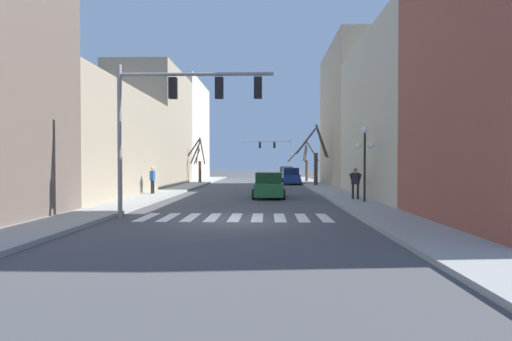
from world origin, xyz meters
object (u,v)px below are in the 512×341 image
object	(u,v)px
traffic_signal_near	(177,105)
street_tree_left_far	(306,161)
car_at_intersection	(291,177)
pedestrian_crossing_street	(355,181)
car_parked_left_far	(268,186)
street_tree_left_mid	(316,157)
traffic_signal_far	(277,149)
street_tree_left_near	(198,161)
street_lamp_right_corner	(365,148)
car_parked_right_far	(286,174)
pedestrian_near_right_corner	(153,178)

from	to	relation	value
traffic_signal_near	street_tree_left_far	size ratio (longest dim) A/B	1.28
car_at_intersection	pedestrian_crossing_street	size ratio (longest dim) A/B	2.36
car_parked_left_far	street_tree_left_mid	xyz separation A→B (m)	(4.50, 11.61, 1.99)
pedestrian_crossing_street	traffic_signal_far	bearing A→B (deg)	133.83
pedestrian_crossing_street	street_tree_left_near	bearing A→B (deg)	159.41
street_tree_left_far	traffic_signal_near	bearing A→B (deg)	-104.96
car_parked_left_far	traffic_signal_near	bearing A→B (deg)	159.23
street_lamp_right_corner	street_tree_left_near	xyz separation A→B (m)	(-12.58, 21.28, -0.55)
pedestrian_crossing_street	street_tree_left_far	distance (m)	23.50
car_parked_right_far	pedestrian_crossing_street	size ratio (longest dim) A/B	2.62
traffic_signal_near	street_tree_left_mid	xyz separation A→B (m)	(8.20, 21.36, -1.79)
street_lamp_right_corner	street_tree_left_near	distance (m)	24.73
car_parked_right_far	pedestrian_crossing_street	world-z (taller)	pedestrian_crossing_street
car_parked_right_far	street_tree_left_mid	bearing A→B (deg)	-171.10
pedestrian_crossing_street	car_parked_right_far	bearing A→B (deg)	132.58
car_at_intersection	pedestrian_near_right_corner	size ratio (longest dim) A/B	2.33
car_parked_left_far	car_at_intersection	bearing A→B (deg)	-8.40
car_parked_right_far	car_at_intersection	xyz separation A→B (m)	(0.03, -9.05, -0.03)
street_tree_left_mid	street_lamp_right_corner	bearing A→B (deg)	-87.83
traffic_signal_far	street_lamp_right_corner	distance (m)	34.26
traffic_signal_far	street_tree_left_near	bearing A→B (deg)	-124.36
car_at_intersection	pedestrian_crossing_street	xyz separation A→B (m)	(2.55, -18.99, 0.41)
car_parked_right_far	street_tree_left_mid	world-z (taller)	street_tree_left_mid
car_parked_right_far	traffic_signal_near	bearing A→B (deg)	170.18
pedestrian_crossing_street	pedestrian_near_right_corner	distance (m)	13.31
car_parked_left_far	street_tree_left_far	world-z (taller)	street_tree_left_far
traffic_signal_near	traffic_signal_far	distance (m)	39.81
pedestrian_near_right_corner	street_tree_left_mid	size ratio (longest dim) A/B	0.32
traffic_signal_near	street_tree_left_mid	size ratio (longest dim) A/B	1.10
traffic_signal_far	pedestrian_near_right_corner	size ratio (longest dim) A/B	3.73
car_at_intersection	car_parked_left_far	bearing A→B (deg)	171.60
traffic_signal_near	street_tree_left_mid	bearing A→B (deg)	69.01
street_lamp_right_corner	traffic_signal_far	bearing A→B (deg)	96.49
car_at_intersection	pedestrian_near_right_corner	distance (m)	18.27
car_parked_left_far	street_tree_left_mid	distance (m)	12.61
traffic_signal_near	car_parked_left_far	world-z (taller)	traffic_signal_near
car_parked_left_far	pedestrian_crossing_street	distance (m)	5.69
pedestrian_crossing_street	street_tree_left_mid	xyz separation A→B (m)	(-0.44, 14.40, 1.54)
traffic_signal_near	street_tree_left_near	distance (m)	27.12
street_tree_left_far	car_at_intersection	bearing A→B (deg)	-114.52
car_parked_right_far	street_tree_left_near	xyz separation A→B (m)	(-9.84, -8.23, 1.61)
pedestrian_near_right_corner	street_tree_left_far	world-z (taller)	street_tree_left_far
pedestrian_crossing_street	street_tree_left_mid	size ratio (longest dim) A/B	0.31
street_tree_left_near	pedestrian_crossing_street	bearing A→B (deg)	-57.91
street_lamp_right_corner	pedestrian_crossing_street	bearing A→B (deg)	96.14
street_tree_left_far	street_tree_left_mid	xyz separation A→B (m)	(0.06, -9.06, 0.28)
car_at_intersection	car_parked_left_far	xyz separation A→B (m)	(-2.39, -16.19, -0.04)
traffic_signal_near	street_tree_left_far	distance (m)	31.56
car_at_intersection	car_parked_left_far	world-z (taller)	car_at_intersection
car_parked_left_far	street_tree_left_far	size ratio (longest dim) A/B	0.97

